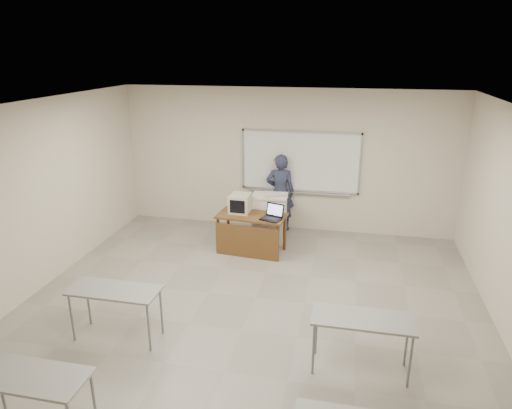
% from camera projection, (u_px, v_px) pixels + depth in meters
% --- Properties ---
extents(floor, '(7.00, 8.00, 0.01)m').
position_uv_depth(floor, '(242.00, 330.00, 6.38)').
color(floor, gray).
rests_on(floor, ground).
extents(whiteboard, '(2.48, 0.10, 1.31)m').
position_uv_depth(whiteboard, '(300.00, 162.00, 9.51)').
color(whiteboard, white).
rests_on(whiteboard, floor).
extents(student_desks, '(4.40, 2.20, 0.73)m').
position_uv_depth(student_desks, '(211.00, 348.00, 4.91)').
color(student_desks, gray).
rests_on(student_desks, floor).
extents(instructor_desk, '(1.29, 0.65, 0.75)m').
position_uv_depth(instructor_desk, '(250.00, 228.00, 8.60)').
color(instructor_desk, brown).
rests_on(instructor_desk, floor).
extents(podium, '(0.70, 0.51, 0.97)m').
position_uv_depth(podium, '(270.00, 218.00, 9.22)').
color(podium, silver).
rests_on(podium, floor).
extents(crt_monitor, '(0.38, 0.43, 0.36)m').
position_uv_depth(crt_monitor, '(240.00, 203.00, 8.73)').
color(crt_monitor, beige).
rests_on(crt_monitor, instructor_desk).
extents(laptop, '(0.36, 0.33, 0.27)m').
position_uv_depth(laptop, '(271.00, 216.00, 8.41)').
color(laptop, black).
rests_on(laptop, instructor_desk).
extents(mouse, '(0.10, 0.08, 0.04)m').
position_uv_depth(mouse, '(281.00, 215.00, 8.56)').
color(mouse, '#B1B2B9').
rests_on(mouse, instructor_desk).
extents(keyboard, '(0.47, 0.28, 0.02)m').
position_uv_depth(keyboard, '(276.00, 197.00, 8.91)').
color(keyboard, beige).
rests_on(keyboard, podium).
extents(presenter, '(0.64, 0.46, 1.67)m').
position_uv_depth(presenter, '(280.00, 192.00, 9.69)').
color(presenter, black).
rests_on(presenter, floor).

